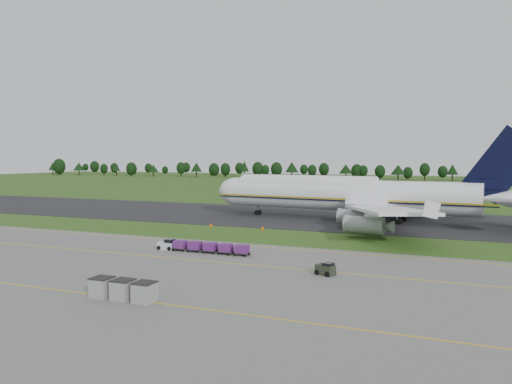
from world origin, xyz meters
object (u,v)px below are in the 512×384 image
at_px(aircraft, 352,195).
at_px(uld_row, 123,289).
at_px(baggage_train, 201,247).
at_px(utility_cart, 325,270).
at_px(edge_markers, 236,227).

height_order(aircraft, uld_row, aircraft).
distance_m(baggage_train, uld_row, 23.61).
distance_m(utility_cart, edge_markers, 38.47).
relative_size(baggage_train, utility_cart, 5.93).
xyz_separation_m(baggage_train, edge_markers, (-5.14, 23.07, -0.56)).
distance_m(baggage_train, edge_markers, 23.64).
bearing_deg(aircraft, baggage_train, -105.99).
bearing_deg(utility_cart, baggage_train, 161.47).
bearing_deg(edge_markers, utility_cart, -50.27).
bearing_deg(baggage_train, aircraft, 74.01).
bearing_deg(uld_row, edge_markers, 101.71).
relative_size(uld_row, edge_markers, 0.61).
relative_size(aircraft, baggage_train, 4.86).
bearing_deg(utility_cart, edge_markers, 129.73).
bearing_deg(baggage_train, uld_row, -79.14).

